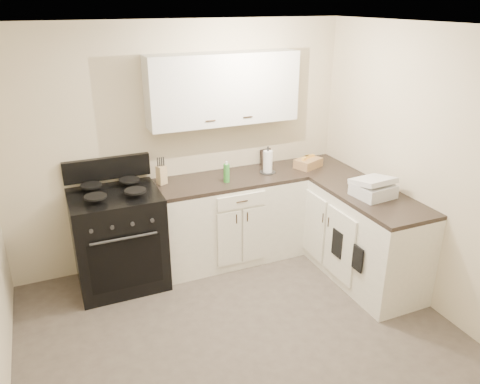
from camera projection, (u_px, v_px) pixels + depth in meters
name	position (u px, v px, depth m)	size (l,w,h in m)	color
floor	(252.00, 353.00, 3.81)	(3.60, 3.60, 0.00)	#473F38
ceiling	(256.00, 29.00, 2.86)	(3.60, 3.60, 0.00)	white
wall_back	(181.00, 146.00, 4.86)	(3.60, 3.60, 0.00)	beige
wall_right	(444.00, 179.00, 3.99)	(3.60, 3.60, 0.00)	beige
base_cabinets_back	(230.00, 220.00, 5.07)	(1.55, 0.60, 0.90)	silver
base_cabinets_right	(348.00, 227.00, 4.91)	(0.60, 1.90, 0.90)	silver
countertop_back	(230.00, 180.00, 4.89)	(1.55, 0.60, 0.04)	black
countertop_right	(352.00, 186.00, 4.73)	(0.60, 1.90, 0.04)	black
upper_cabinets	(223.00, 89.00, 4.66)	(1.55, 0.30, 0.70)	silver
stove	(119.00, 241.00, 4.61)	(0.84, 0.72, 1.02)	black
knife_block	(162.00, 175.00, 4.69)	(0.09, 0.08, 0.19)	#D5B683
paper_towel	(268.00, 162.00, 4.98)	(0.10, 0.10, 0.24)	white
soap_bottle	(227.00, 173.00, 4.74)	(0.06, 0.06, 0.19)	green
picture_frame	(266.00, 156.00, 5.27)	(0.14, 0.02, 0.17)	black
wicker_basket	(308.00, 163.00, 5.17)	(0.29, 0.19, 0.10)	#A6794E
countertop_grill	(373.00, 190.00, 4.40)	(0.34, 0.32, 0.12)	silver
oven_mitt_near	(358.00, 259.00, 4.28)	(0.02, 0.14, 0.24)	black
oven_mitt_far	(337.00, 244.00, 4.55)	(0.02, 0.16, 0.27)	black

